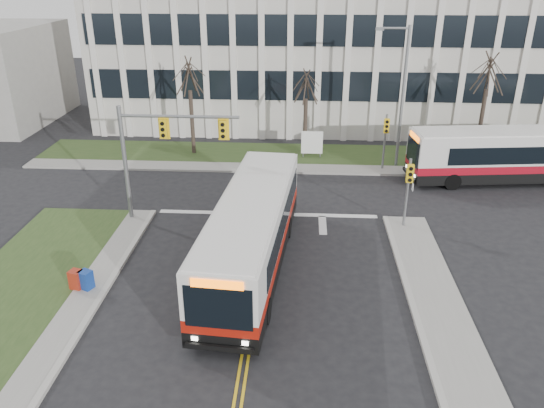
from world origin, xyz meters
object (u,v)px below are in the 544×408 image
(bus_cross, at_px, (509,157))
(directory_sign, at_px, (312,143))
(newspaper_box_red, at_px, (77,281))
(streetlight, at_px, (401,90))
(bus_main, at_px, (252,234))
(newspaper_box_blue, at_px, (86,281))

(bus_cross, bearing_deg, directory_sign, -112.50)
(directory_sign, distance_m, newspaper_box_red, 19.94)
(streetlight, distance_m, newspaper_box_red, 22.75)
(bus_main, xyz_separation_m, newspaper_box_red, (-7.18, -2.34, -1.20))
(bus_cross, height_order, newspaper_box_red, bus_cross)
(bus_main, bearing_deg, streetlight, 63.36)
(streetlight, bearing_deg, directory_sign, 166.77)
(directory_sign, xyz_separation_m, newspaper_box_red, (-9.99, -17.25, -0.70))
(streetlight, xyz_separation_m, bus_main, (-8.34, -13.61, -3.52))
(newspaper_box_red, bearing_deg, streetlight, 61.25)
(bus_main, height_order, bus_cross, bus_main)
(streetlight, height_order, bus_main, streetlight)
(streetlight, height_order, newspaper_box_blue, streetlight)
(bus_main, height_order, newspaper_box_blue, bus_main)
(streetlight, distance_m, bus_cross, 7.89)
(directory_sign, height_order, bus_cross, bus_cross)
(streetlight, relative_size, directory_sign, 4.60)
(bus_main, relative_size, bus_cross, 1.02)
(newspaper_box_blue, bearing_deg, streetlight, 70.43)
(bus_cross, bearing_deg, newspaper_box_red, -64.75)
(newspaper_box_blue, bearing_deg, newspaper_box_red, -157.88)
(streetlight, relative_size, newspaper_box_blue, 9.68)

